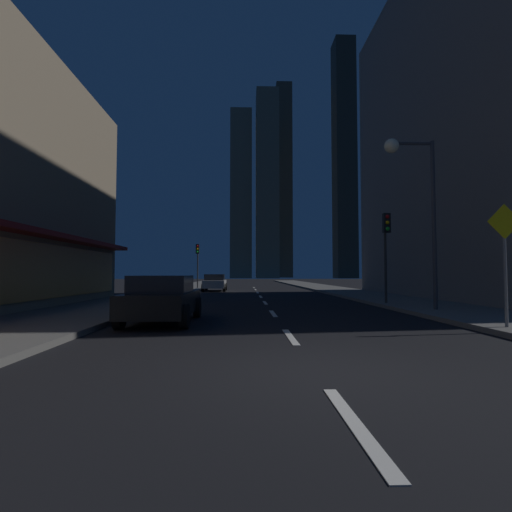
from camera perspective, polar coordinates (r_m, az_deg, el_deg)
The scene contains 16 objects.
ground_plane at distance 37.85m, azimuth -0.21°, elevation -5.04°, with size 78.00×136.00×0.10m, color black.
sidewalk_right at distance 38.69m, azimuth 10.25°, elevation -4.76°, with size 4.00×76.00×0.15m, color #605E59.
sidewalk_left at distance 38.28m, azimuth -10.78°, elevation -4.78°, with size 4.00×76.00×0.15m, color #605E59.
lane_marking_center at distance 22.08m, azimuth 1.01°, elevation -6.58°, with size 0.16×38.60×0.01m.
building_apartment_right at distance 28.25m, azimuth 33.26°, elevation 16.09°, with size 11.00×20.00×20.78m, color slate.
skyscraper_distant_tall at distance 125.55m, azimuth -2.28°, elevation 9.28°, with size 6.95×8.57×55.02m, color #5C5845.
skyscraper_distant_mid at distance 124.44m, azimuth 1.71°, elevation 10.86°, with size 7.22×7.50×61.28m, color #5C5745.
skyscraper_distant_short at distance 149.01m, azimuth 4.21°, elevation 11.32°, with size 6.04×7.81×75.07m, color #3F3C2F.
skyscraper_distant_slender at distance 129.15m, azimuth 13.23°, elevation 14.23°, with size 6.52×7.46×77.86m, color #2E2C23.
car_parked_near at distance 11.99m, azimuth -13.94°, elevation -6.28°, with size 1.98×4.24×1.45m.
car_parked_far at distance 32.82m, azimuth -6.25°, elevation -4.01°, with size 1.98×4.24×1.45m.
fire_hydrant_far_left at distance 23.95m, azimuth -13.48°, elevation -5.13°, with size 0.42×0.30×0.65m.
traffic_light_near_right at distance 18.47m, azimuth 19.13°, elevation 2.70°, with size 0.32×0.48×4.20m.
traffic_light_far_left at distance 36.21m, azimuth -8.85°, elevation 0.02°, with size 0.32×0.48×4.20m.
street_lamp_right at distance 15.95m, azimuth 22.57°, elevation 10.41°, with size 1.96×0.56×6.58m.
pedestrian_crossing_sign at distance 11.58m, azimuth 33.57°, elevation 0.28°, with size 0.91×0.08×3.15m.
Camera 1 is at (-1.12, -5.80, 1.51)m, focal length 26.38 mm.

